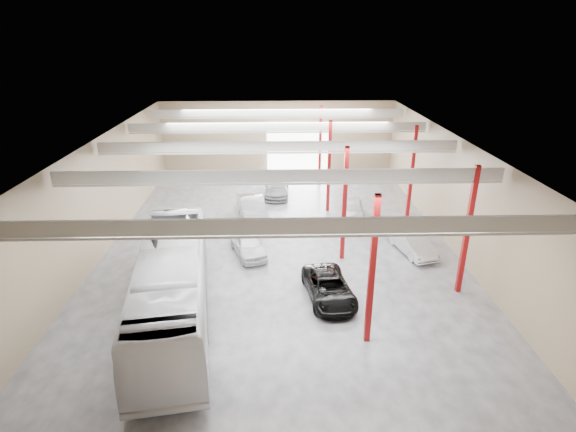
{
  "coord_description": "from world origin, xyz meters",
  "views": [
    {
      "loc": [
        -0.24,
        -26.55,
        12.91
      ],
      "look_at": [
        0.52,
        -0.47,
        2.2
      ],
      "focal_mm": 28.0,
      "sensor_mm": 36.0,
      "label": 1
    }
  ],
  "objects_px": {
    "car_row_b": "(252,208)",
    "black_sedan": "(329,288)",
    "coach_bus": "(173,285)",
    "car_right_near": "(412,242)",
    "car_right_far": "(353,209)",
    "car_row_a": "(248,244)",
    "car_row_c": "(277,187)"
  },
  "relations": [
    {
      "from": "coach_bus",
      "to": "car_right_near",
      "type": "relative_size",
      "value": 3.13
    },
    {
      "from": "car_row_b",
      "to": "car_right_near",
      "type": "xyz_separation_m",
      "value": [
        10.3,
        -5.86,
        -0.13
      ]
    },
    {
      "from": "coach_bus",
      "to": "car_right_far",
      "type": "height_order",
      "value": "coach_bus"
    },
    {
      "from": "car_row_c",
      "to": "coach_bus",
      "type": "bearing_deg",
      "value": -103.63
    },
    {
      "from": "car_row_a",
      "to": "car_right_far",
      "type": "height_order",
      "value": "car_right_far"
    },
    {
      "from": "coach_bus",
      "to": "black_sedan",
      "type": "height_order",
      "value": "coach_bus"
    },
    {
      "from": "car_row_b",
      "to": "car_right_far",
      "type": "distance_m",
      "value": 7.5
    },
    {
      "from": "coach_bus",
      "to": "car_row_a",
      "type": "relative_size",
      "value": 3.28
    },
    {
      "from": "coach_bus",
      "to": "black_sedan",
      "type": "relative_size",
      "value": 2.8
    },
    {
      "from": "car_row_b",
      "to": "car_right_near",
      "type": "bearing_deg",
      "value": -40.92
    },
    {
      "from": "car_row_a",
      "to": "car_right_near",
      "type": "height_order",
      "value": "car_right_near"
    },
    {
      "from": "car_row_b",
      "to": "car_row_c",
      "type": "xyz_separation_m",
      "value": [
        1.88,
        5.2,
        -0.11
      ]
    },
    {
      "from": "car_row_b",
      "to": "car_row_a",
      "type": "bearing_deg",
      "value": -101.3
    },
    {
      "from": "coach_bus",
      "to": "car_row_a",
      "type": "distance_m",
      "value": 7.46
    },
    {
      "from": "car_row_c",
      "to": "car_row_b",
      "type": "bearing_deg",
      "value": -107.55
    },
    {
      "from": "car_row_c",
      "to": "car_right_near",
      "type": "bearing_deg",
      "value": -50.42
    },
    {
      "from": "black_sedan",
      "to": "car_row_b",
      "type": "xyz_separation_m",
      "value": [
        -4.46,
        11.04,
        0.17
      ]
    },
    {
      "from": "coach_bus",
      "to": "car_row_c",
      "type": "height_order",
      "value": "coach_bus"
    },
    {
      "from": "coach_bus",
      "to": "black_sedan",
      "type": "distance_m",
      "value": 7.86
    },
    {
      "from": "black_sedan",
      "to": "car_row_c",
      "type": "distance_m",
      "value": 16.45
    },
    {
      "from": "car_right_near",
      "to": "car_right_far",
      "type": "relative_size",
      "value": 1.04
    },
    {
      "from": "car_row_b",
      "to": "car_right_near",
      "type": "height_order",
      "value": "car_row_b"
    },
    {
      "from": "coach_bus",
      "to": "car_row_c",
      "type": "relative_size",
      "value": 2.7
    },
    {
      "from": "coach_bus",
      "to": "car_right_near",
      "type": "bearing_deg",
      "value": 17.77
    },
    {
      "from": "car_right_far",
      "to": "car_right_near",
      "type": "bearing_deg",
      "value": -57.01
    },
    {
      "from": "car_row_b",
      "to": "black_sedan",
      "type": "bearing_deg",
      "value": -79.28
    },
    {
      "from": "black_sedan",
      "to": "car_row_a",
      "type": "relative_size",
      "value": 1.17
    },
    {
      "from": "coach_bus",
      "to": "car_right_far",
      "type": "bearing_deg",
      "value": 40.99
    },
    {
      "from": "car_row_b",
      "to": "car_right_near",
      "type": "relative_size",
      "value": 1.18
    },
    {
      "from": "car_row_c",
      "to": "car_right_near",
      "type": "xyz_separation_m",
      "value": [
        8.42,
        -11.06,
        -0.01
      ]
    },
    {
      "from": "car_right_near",
      "to": "coach_bus",
      "type": "bearing_deg",
      "value": -167.44
    },
    {
      "from": "car_right_far",
      "to": "car_row_a",
      "type": "bearing_deg",
      "value": -134.86
    }
  ]
}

